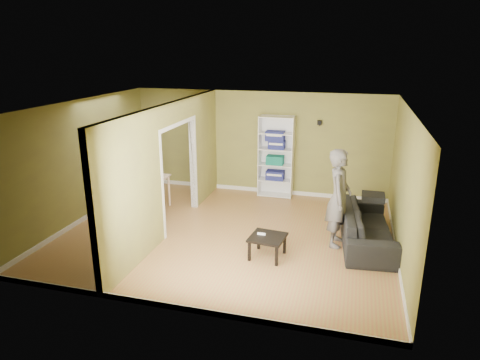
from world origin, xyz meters
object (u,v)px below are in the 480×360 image
(chair_near, at_px, (131,200))
(chair_left, at_px, (110,184))
(person, at_px, (339,190))
(chair_far, at_px, (153,181))
(bookshelf, at_px, (276,156))
(sofa, at_px, (367,221))
(dining_table, at_px, (139,180))
(coffee_table, at_px, (267,239))

(chair_near, bearing_deg, chair_left, 154.76)
(person, xyz_separation_m, chair_near, (-4.41, 0.07, -0.65))
(chair_left, height_order, chair_far, chair_left)
(bookshelf, bearing_deg, chair_far, -157.35)
(sofa, relative_size, bookshelf, 1.15)
(bookshelf, xyz_separation_m, chair_far, (-2.84, -1.18, -0.52))
(sofa, height_order, chair_near, chair_near)
(chair_far, bearing_deg, dining_table, 97.45)
(bookshelf, distance_m, chair_far, 3.12)
(bookshelf, xyz_separation_m, chair_near, (-2.75, -2.45, -0.56))
(sofa, height_order, dining_table, sofa)
(person, xyz_separation_m, chair_far, (-4.49, 1.33, -0.61))
(person, relative_size, bookshelf, 1.08)
(chair_far, bearing_deg, coffee_table, 157.55)
(dining_table, bearing_deg, coffee_table, -25.44)
(chair_left, distance_m, chair_far, 1.02)
(coffee_table, height_order, chair_left, chair_left)
(bookshelf, xyz_separation_m, coffee_table, (0.49, -3.39, -0.67))
(sofa, distance_m, bookshelf, 3.23)
(sofa, distance_m, chair_far, 5.17)
(dining_table, distance_m, chair_far, 0.64)
(bookshelf, xyz_separation_m, dining_table, (-2.87, -1.79, -0.32))
(dining_table, relative_size, chair_near, 1.36)
(bookshelf, distance_m, coffee_table, 3.49)
(chair_left, bearing_deg, coffee_table, 83.70)
(coffee_table, xyz_separation_m, chair_left, (-4.18, 1.65, 0.17))
(person, height_order, chair_near, person)
(dining_table, bearing_deg, sofa, -5.65)
(person, height_order, coffee_table, person)
(coffee_table, xyz_separation_m, chair_near, (-3.24, 0.94, 0.11))
(coffee_table, bearing_deg, person, 36.78)
(sofa, bearing_deg, bookshelf, 38.57)
(bookshelf, bearing_deg, dining_table, -148.14)
(sofa, bearing_deg, coffee_table, 117.05)
(coffee_table, xyz_separation_m, chair_far, (-3.33, 2.20, 0.15))
(chair_near, relative_size, chair_far, 0.92)
(chair_left, bearing_deg, sofa, 99.88)
(sofa, xyz_separation_m, coffee_table, (-1.72, -1.10, -0.10))
(sofa, bearing_deg, chair_near, 86.38)
(dining_table, bearing_deg, chair_far, 86.39)
(sofa, xyz_separation_m, chair_left, (-5.90, 0.56, 0.06))
(bookshelf, distance_m, chair_near, 3.72)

